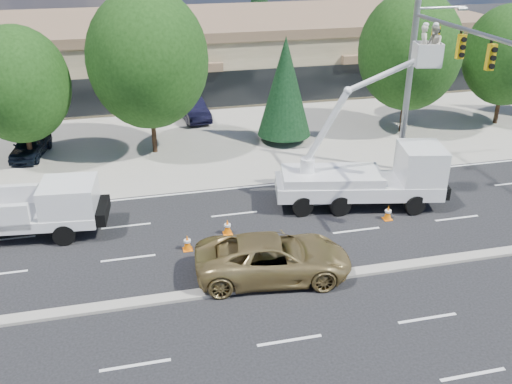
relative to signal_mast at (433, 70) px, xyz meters
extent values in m
plane|color=black|center=(-10.03, -7.04, -6.06)|extent=(140.00, 140.00, 0.00)
cube|color=gray|center=(-10.03, 12.96, -6.05)|extent=(140.00, 22.00, 0.01)
cube|color=gray|center=(-10.03, -7.04, -6.00)|extent=(120.00, 0.55, 0.12)
cube|color=tan|center=(-10.03, 22.96, -3.56)|extent=(50.00, 15.00, 5.00)
cube|color=brown|center=(-10.03, 22.96, -0.91)|extent=(50.40, 15.40, 0.70)
cube|color=black|center=(-10.03, 15.41, -4.56)|extent=(48.00, 0.12, 2.60)
cylinder|color=#332114|center=(-20.03, 7.96, -4.81)|extent=(0.28, 0.28, 2.49)
ellipsoid|color=black|center=(-20.03, 7.96, -1.55)|extent=(5.54, 5.54, 6.38)
cylinder|color=#332114|center=(-13.03, 7.96, -4.53)|extent=(0.28, 0.28, 3.06)
ellipsoid|color=black|center=(-13.03, 7.96, -0.53)|extent=(6.80, 6.80, 7.82)
cylinder|color=#332114|center=(-5.03, 7.96, -5.66)|extent=(0.26, 0.26, 0.80)
cone|color=black|center=(-5.03, 7.96, -2.58)|extent=(3.29, 3.29, 6.01)
cylinder|color=#332114|center=(2.97, 7.96, -4.62)|extent=(0.28, 0.28, 2.88)
ellipsoid|color=black|center=(2.97, 7.96, -0.85)|extent=(6.40, 6.40, 7.36)
cylinder|color=#332114|center=(9.97, 7.96, -4.78)|extent=(0.28, 0.28, 2.55)
ellipsoid|color=black|center=(9.97, 7.96, -1.45)|extent=(5.67, 5.67, 6.51)
cylinder|color=#332114|center=(-14.03, 34.96, -5.66)|extent=(0.26, 0.26, 0.80)
cone|color=black|center=(-14.03, 34.96, -0.96)|extent=(4.82, 4.82, 8.81)
cylinder|color=#332114|center=(-0.03, 34.96, -5.66)|extent=(0.26, 0.26, 0.80)
cone|color=black|center=(-0.03, 34.96, -1.61)|extent=(4.21, 4.21, 7.69)
cylinder|color=#332114|center=(11.97, 34.96, -5.66)|extent=(0.26, 0.26, 0.80)
cylinder|color=gray|center=(-0.03, 2.16, -1.56)|extent=(0.32, 0.32, 9.00)
cylinder|color=gray|center=(-0.03, -2.84, 2.24)|extent=(0.20, 10.00, 0.20)
cylinder|color=gray|center=(1.27, 2.16, 2.54)|extent=(2.60, 0.12, 0.12)
cube|color=gold|center=(-0.03, 0.16, 1.49)|extent=(0.32, 0.22, 1.05)
cube|color=gold|center=(-0.03, -2.04, 1.49)|extent=(0.32, 0.22, 1.05)
cube|color=gold|center=(-0.03, -4.24, 1.49)|extent=(0.32, 0.22, 1.05)
cube|color=white|center=(-19.25, -0.84, -5.17)|extent=(6.47, 2.94, 0.47)
cube|color=white|center=(-17.28, -1.05, -4.44)|extent=(2.52, 2.47, 1.56)
cube|color=black|center=(-16.61, -1.13, -4.23)|extent=(0.29, 1.98, 1.04)
cube|color=white|center=(-4.05, -1.42, -5.08)|extent=(8.14, 3.89, 0.68)
cube|color=white|center=(-1.18, -2.02, -4.05)|extent=(2.38, 2.65, 1.96)
cube|color=black|center=(-0.46, -2.16, -3.90)|extent=(0.47, 1.93, 1.17)
cube|color=white|center=(-5.30, -1.16, -4.54)|extent=(5.05, 3.16, 0.49)
cylinder|color=white|center=(-6.45, -0.92, -4.00)|extent=(0.68, 0.68, 0.78)
cube|color=white|center=(-1.54, -1.94, 1.22)|extent=(1.23, 1.08, 1.06)
imported|color=beige|center=(-1.75, -1.90, 1.61)|extent=(0.52, 0.68, 1.69)
imported|color=beige|center=(-1.33, -1.98, 1.61)|extent=(0.79, 0.93, 1.69)
ellipsoid|color=white|center=(-1.75, -1.90, 2.47)|extent=(0.25, 0.25, 0.18)
ellipsoid|color=white|center=(-1.33, -1.98, 2.47)|extent=(0.25, 0.25, 0.18)
cube|color=orange|center=(-12.57, -3.72, -6.04)|extent=(0.40, 0.40, 0.03)
cone|color=orange|center=(-12.57, -3.72, -5.71)|extent=(0.36, 0.36, 0.70)
cylinder|color=white|center=(-12.57, -3.72, -5.64)|extent=(0.29, 0.29, 0.10)
cube|color=orange|center=(-10.68, -2.77, -6.04)|extent=(0.40, 0.40, 0.03)
cone|color=orange|center=(-10.68, -2.77, -5.71)|extent=(0.36, 0.36, 0.70)
cylinder|color=white|center=(-10.68, -2.77, -5.64)|extent=(0.29, 0.29, 0.10)
cube|color=orange|center=(-3.22, -3.18, -6.04)|extent=(0.40, 0.40, 0.03)
cone|color=orange|center=(-3.22, -3.18, -5.71)|extent=(0.36, 0.36, 0.70)
cylinder|color=white|center=(-3.22, -3.18, -5.64)|extent=(0.29, 0.29, 0.10)
imported|color=#9D844C|center=(-9.58, -6.44, -5.22)|extent=(6.30, 3.50, 1.67)
imported|color=black|center=(-20.13, 8.96, -5.37)|extent=(2.37, 4.25, 1.37)
imported|color=black|center=(-10.03, 13.70, -5.31)|extent=(2.23, 4.70, 1.49)
camera|label=1|loc=(-14.55, -24.41, 6.46)|focal=40.00mm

